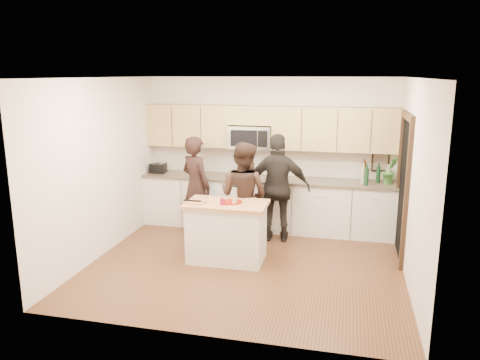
% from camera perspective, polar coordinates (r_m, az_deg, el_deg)
% --- Properties ---
extents(floor, '(4.50, 4.50, 0.00)m').
position_cam_1_polar(floor, '(7.04, 0.69, -10.20)').
color(floor, brown).
rests_on(floor, ground).
extents(room_shell, '(4.52, 4.02, 2.71)m').
position_cam_1_polar(room_shell, '(6.55, 0.74, 3.85)').
color(room_shell, beige).
rests_on(room_shell, ground).
extents(back_cabinetry, '(4.50, 0.66, 0.94)m').
position_cam_1_polar(back_cabinetry, '(8.45, 3.19, -2.85)').
color(back_cabinetry, beige).
rests_on(back_cabinetry, ground).
extents(upper_cabinetry, '(4.50, 0.33, 0.75)m').
position_cam_1_polar(upper_cabinetry, '(8.32, 3.71, 6.53)').
color(upper_cabinetry, tan).
rests_on(upper_cabinetry, ground).
extents(microwave, '(0.76, 0.41, 0.40)m').
position_cam_1_polar(microwave, '(8.37, 1.32, 5.27)').
color(microwave, silver).
rests_on(microwave, ground).
extents(doorway, '(0.06, 1.25, 2.20)m').
position_cam_1_polar(doorway, '(7.44, 19.30, -0.28)').
color(doorway, black).
rests_on(doorway, ground).
extents(framed_picture, '(0.30, 0.03, 0.38)m').
position_cam_1_polar(framed_picture, '(8.45, 16.75, 2.26)').
color(framed_picture, black).
rests_on(framed_picture, ground).
extents(dish_towel, '(0.34, 0.60, 0.48)m').
position_cam_1_polar(dish_towel, '(8.40, -3.41, -0.62)').
color(dish_towel, white).
rests_on(dish_towel, ground).
extents(island, '(1.20, 0.71, 0.90)m').
position_cam_1_polar(island, '(7.02, -1.64, -6.29)').
color(island, beige).
rests_on(island, ground).
extents(red_plate, '(0.32, 0.32, 0.02)m').
position_cam_1_polar(red_plate, '(6.89, -1.03, -2.70)').
color(red_plate, maroon).
rests_on(red_plate, island).
extents(box_grater, '(0.08, 0.06, 0.26)m').
position_cam_1_polar(box_grater, '(6.78, -0.64, -1.74)').
color(box_grater, silver).
rests_on(box_grater, red_plate).
extents(drink_glass, '(0.07, 0.07, 0.09)m').
position_cam_1_polar(drink_glass, '(6.78, -2.15, -2.67)').
color(drink_glass, maroon).
rests_on(drink_glass, island).
extents(cutting_board, '(0.27, 0.18, 0.02)m').
position_cam_1_polar(cutting_board, '(6.90, -5.57, -2.73)').
color(cutting_board, tan).
rests_on(cutting_board, island).
extents(tongs, '(0.27, 0.03, 0.02)m').
position_cam_1_polar(tongs, '(6.92, -5.82, -2.52)').
color(tongs, black).
rests_on(tongs, cutting_board).
extents(knife, '(0.19, 0.02, 0.01)m').
position_cam_1_polar(knife, '(6.87, -4.41, -2.67)').
color(knife, silver).
rests_on(knife, cutting_board).
extents(toaster, '(0.27, 0.22, 0.18)m').
position_cam_1_polar(toaster, '(8.87, -9.94, 1.44)').
color(toaster, black).
rests_on(toaster, back_cabinetry).
extents(bottle_cluster, '(0.47, 0.36, 0.39)m').
position_cam_1_polar(bottle_cluster, '(8.21, 15.74, 0.85)').
color(bottle_cluster, '#3E200B').
rests_on(bottle_cluster, back_cabinetry).
extents(orchid, '(0.32, 0.30, 0.46)m').
position_cam_1_polar(orchid, '(8.23, 17.84, 1.14)').
color(orchid, '#3A7F33').
rests_on(orchid, back_cabinetry).
extents(woman_left, '(0.75, 0.68, 1.73)m').
position_cam_1_polar(woman_left, '(8.09, -5.40, -0.72)').
color(woman_left, black).
rests_on(woman_left, ground).
extents(woman_center, '(1.02, 0.91, 1.73)m').
position_cam_1_polar(woman_center, '(7.38, 0.42, -1.99)').
color(woman_center, black).
rests_on(woman_center, ground).
extents(woman_right, '(1.10, 0.55, 1.81)m').
position_cam_1_polar(woman_right, '(7.76, 4.65, -1.00)').
color(woman_right, black).
rests_on(woman_right, ground).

